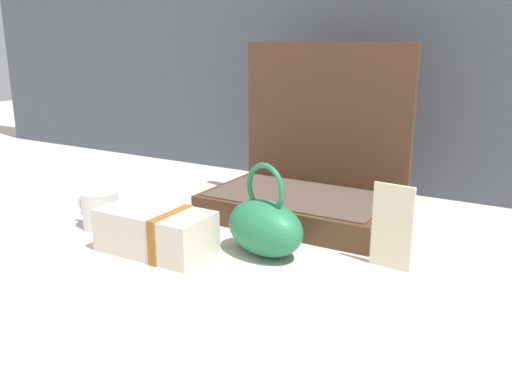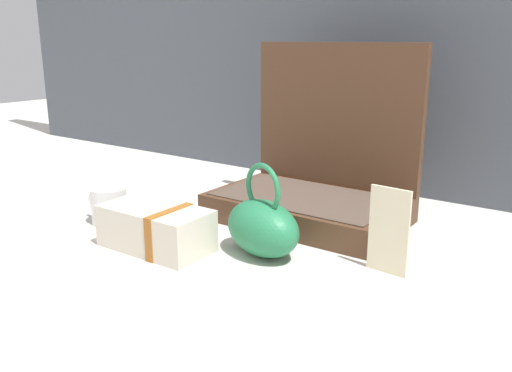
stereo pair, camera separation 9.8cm
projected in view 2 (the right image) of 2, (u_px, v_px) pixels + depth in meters
ground_plane at (258, 241)px, 1.21m from camera, size 6.00×6.00×0.00m
open_suitcase at (316, 178)px, 1.35m from camera, size 0.46×0.30×0.43m
teal_pouch_handbag at (263, 226)px, 1.12m from camera, size 0.21×0.17×0.20m
cream_toiletry_bag at (157, 229)px, 1.15m from camera, size 0.24×0.13×0.10m
coffee_mug at (109, 205)px, 1.32m from camera, size 0.12×0.09×0.09m
info_card_left at (389, 231)px, 1.02m from camera, size 0.08×0.01×0.17m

